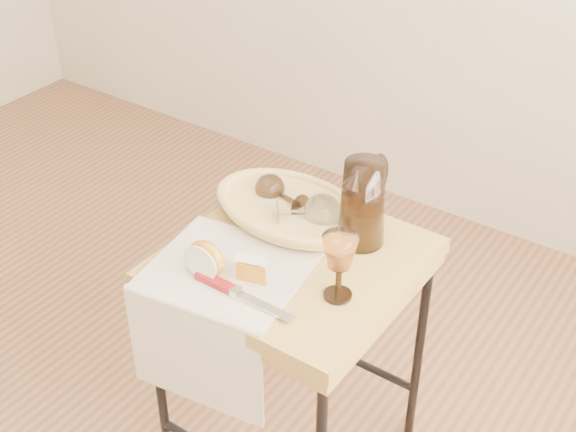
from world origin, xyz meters
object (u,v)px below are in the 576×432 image
Objects in this scene: side_table at (293,362)px; tea_towel at (227,270)px; pitcher at (363,203)px; bread_basket at (290,211)px; goblet_lying_a at (283,196)px; table_knife at (240,293)px; wine_goblet at (339,267)px; apple_half at (207,258)px; goblet_lying_b at (303,212)px.

side_table is 0.37m from tea_towel.
tea_towel is 0.34m from pitcher.
bread_basket is at bearing 81.84° from tea_towel.
tea_towel is 0.26m from goblet_lying_a.
side_table is 1.89× the size of bread_basket.
pitcher reaches higher than table_knife.
goblet_lying_a reaches higher than bread_basket.
tea_towel is at bearing -123.94° from side_table.
goblet_lying_a is (-0.03, 0.02, 0.02)m from bread_basket.
wine_goblet is (0.16, -0.06, 0.42)m from side_table.
apple_half is at bearing 169.02° from table_knife.
bread_basket is at bearing 105.27° from table_knife.
tea_towel is at bearing 144.32° from table_knife.
apple_half reaches higher than side_table.
tea_towel is 0.94× the size of bread_basket.
goblet_lying_b is at bearing 167.83° from goblet_lying_a.
goblet_lying_a is 0.49× the size of table_knife.
apple_half is (0.01, -0.30, -0.00)m from goblet_lying_a.
side_table is 0.42m from goblet_lying_a.
wine_goblet reaches higher than side_table.
goblet_lying_a is 0.22m from pitcher.
bread_basket reaches higher than table_knife.
bread_basket is 0.20m from pitcher.
side_table is 0.45m from wine_goblet.
wine_goblet is 0.22m from table_knife.
bread_basket is at bearing 164.90° from goblet_lying_a.
side_table is 2.74× the size of table_knife.
bread_basket is (-0.09, 0.11, 0.36)m from side_table.
wine_goblet reaches higher than table_knife.
bread_basket is 0.31m from table_knife.
tea_towel is at bearing 108.51° from goblet_lying_a.
table_knife is at bearing -105.12° from pitcher.
goblet_lying_a is (-0.12, 0.13, 0.39)m from side_table.
wine_goblet is 1.70× the size of apple_half.
wine_goblet is at bearing 6.67° from tea_towel.
apple_half is 0.11m from table_knife.
wine_goblet is (0.19, -0.16, 0.02)m from goblet_lying_b.
goblet_lying_b is (0.05, -0.02, 0.03)m from bread_basket.
apple_half is (-0.21, -0.30, -0.06)m from pitcher.
wine_goblet is at bearing -77.99° from goblet_lying_b.
goblet_lying_b reaches higher than bread_basket.
side_table is 0.47m from pitcher.
bread_basket is 0.06m from goblet_lying_b.
bread_basket is 2.95× the size of goblet_lying_a.
goblet_lying_a is at bearing 132.67° from side_table.
goblet_lying_b is 0.57× the size of table_knife.
wine_goblet reaches higher than tea_towel.
goblet_lying_a is 0.87× the size of goblet_lying_b.
pitcher is (0.18, 0.27, 0.10)m from tea_towel.
pitcher is 2.71× the size of apple_half.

